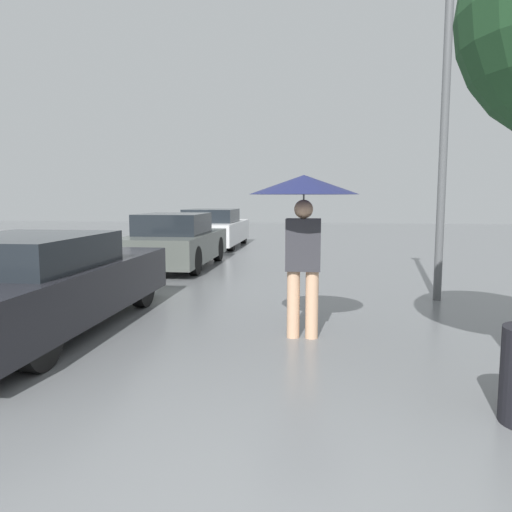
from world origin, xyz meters
TOP-DOWN VIEW (x-y plane):
  - pedestrian at (-0.03, 3.74)m, footprint 1.27×1.27m
  - parked_car_nearest at (-3.33, 3.67)m, footprint 1.86×4.59m
  - parked_car_middle at (-3.23, 9.42)m, footprint 1.71×3.95m
  - parked_car_farthest at (-3.37, 14.30)m, footprint 1.86×4.13m
  - street_lamp at (2.07, 6.21)m, footprint 0.26×0.26m

SIDE VIEW (x-z plane):
  - parked_car_nearest at x=-3.33m, z-range -0.02..1.19m
  - parked_car_farthest at x=-3.37m, z-range -0.04..1.22m
  - parked_car_middle at x=-3.23m, z-range -0.04..1.23m
  - pedestrian at x=-0.03m, z-range 0.64..2.55m
  - street_lamp at x=2.07m, z-range 0.36..5.27m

